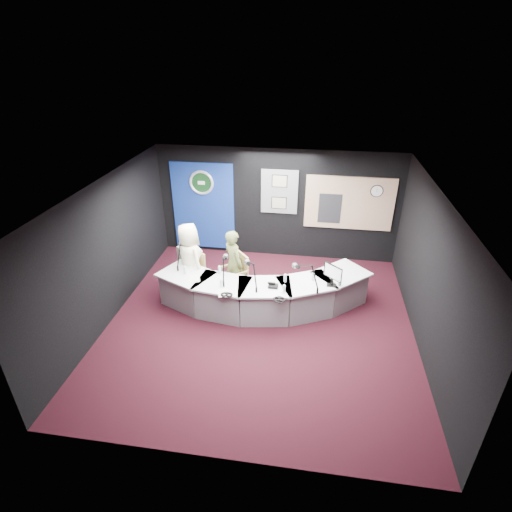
# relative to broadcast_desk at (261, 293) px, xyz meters

# --- Properties ---
(ground) EXTENTS (6.00, 6.00, 0.00)m
(ground) POSITION_rel_broadcast_desk_xyz_m (0.05, -0.55, -0.38)
(ground) COLOR black
(ground) RESTS_ON ground
(ceiling) EXTENTS (6.00, 6.00, 0.02)m
(ceiling) POSITION_rel_broadcast_desk_xyz_m (0.05, -0.55, 2.42)
(ceiling) COLOR silver
(ceiling) RESTS_ON ground
(wall_back) EXTENTS (6.00, 0.02, 2.80)m
(wall_back) POSITION_rel_broadcast_desk_xyz_m (0.05, 2.45, 1.02)
(wall_back) COLOR black
(wall_back) RESTS_ON ground
(wall_front) EXTENTS (6.00, 0.02, 2.80)m
(wall_front) POSITION_rel_broadcast_desk_xyz_m (0.05, -3.55, 1.02)
(wall_front) COLOR black
(wall_front) RESTS_ON ground
(wall_left) EXTENTS (0.02, 6.00, 2.80)m
(wall_left) POSITION_rel_broadcast_desk_xyz_m (-2.95, -0.55, 1.02)
(wall_left) COLOR black
(wall_left) RESTS_ON ground
(wall_right) EXTENTS (0.02, 6.00, 2.80)m
(wall_right) POSITION_rel_broadcast_desk_xyz_m (3.05, -0.55, 1.02)
(wall_right) COLOR black
(wall_right) RESTS_ON ground
(broadcast_desk) EXTENTS (4.50, 1.90, 0.75)m
(broadcast_desk) POSITION_rel_broadcast_desk_xyz_m (0.00, 0.00, 0.00)
(broadcast_desk) COLOR silver
(broadcast_desk) RESTS_ON ground
(backdrop_panel) EXTENTS (1.60, 0.05, 2.30)m
(backdrop_panel) POSITION_rel_broadcast_desk_xyz_m (-1.85, 2.42, 0.88)
(backdrop_panel) COLOR navy
(backdrop_panel) RESTS_ON wall_back
(agency_seal) EXTENTS (0.63, 0.07, 0.63)m
(agency_seal) POSITION_rel_broadcast_desk_xyz_m (-1.85, 2.38, 1.52)
(agency_seal) COLOR silver
(agency_seal) RESTS_ON backdrop_panel
(seal_center) EXTENTS (0.48, 0.01, 0.48)m
(seal_center) POSITION_rel_broadcast_desk_xyz_m (-1.85, 2.38, 1.52)
(seal_center) COLOR #0E3314
(seal_center) RESTS_ON backdrop_panel
(pinboard) EXTENTS (0.90, 0.04, 1.10)m
(pinboard) POSITION_rel_broadcast_desk_xyz_m (0.10, 2.42, 1.38)
(pinboard) COLOR slate
(pinboard) RESTS_ON wall_back
(framed_photo_upper) EXTENTS (0.34, 0.02, 0.27)m
(framed_photo_upper) POSITION_rel_broadcast_desk_xyz_m (0.10, 2.39, 1.65)
(framed_photo_upper) COLOR gray
(framed_photo_upper) RESTS_ON pinboard
(framed_photo_lower) EXTENTS (0.34, 0.02, 0.27)m
(framed_photo_lower) POSITION_rel_broadcast_desk_xyz_m (0.10, 2.39, 1.09)
(framed_photo_lower) COLOR gray
(framed_photo_lower) RESTS_ON pinboard
(booth_window_frame) EXTENTS (2.12, 0.06, 1.32)m
(booth_window_frame) POSITION_rel_broadcast_desk_xyz_m (1.80, 2.42, 1.18)
(booth_window_frame) COLOR tan
(booth_window_frame) RESTS_ON wall_back
(booth_glow) EXTENTS (2.00, 0.02, 1.20)m
(booth_glow) POSITION_rel_broadcast_desk_xyz_m (1.80, 2.41, 1.18)
(booth_glow) COLOR #D6AD87
(booth_glow) RESTS_ON booth_window_frame
(equipment_rack) EXTENTS (0.55, 0.02, 0.75)m
(equipment_rack) POSITION_rel_broadcast_desk_xyz_m (1.35, 2.39, 1.03)
(equipment_rack) COLOR black
(equipment_rack) RESTS_ON booth_window_frame
(wall_clock) EXTENTS (0.28, 0.01, 0.28)m
(wall_clock) POSITION_rel_broadcast_desk_xyz_m (2.40, 2.39, 1.52)
(wall_clock) COLOR white
(wall_clock) RESTS_ON booth_window_frame
(armchair_left) EXTENTS (0.74, 0.74, 0.95)m
(armchair_left) POSITION_rel_broadcast_desk_xyz_m (-1.62, 0.35, 0.10)
(armchair_left) COLOR tan
(armchair_left) RESTS_ON ground
(armchair_right) EXTENTS (0.81, 0.81, 1.02)m
(armchair_right) POSITION_rel_broadcast_desk_xyz_m (-0.67, 0.43, 0.14)
(armchair_right) COLOR tan
(armchair_right) RESTS_ON ground
(draped_jacket) EXTENTS (0.47, 0.36, 0.70)m
(draped_jacket) POSITION_rel_broadcast_desk_xyz_m (-1.78, 0.56, 0.24)
(draped_jacket) COLOR gray
(draped_jacket) RESTS_ON armchair_left
(person_man) EXTENTS (0.96, 0.94, 1.67)m
(person_man) POSITION_rel_broadcast_desk_xyz_m (-1.62, 0.35, 0.46)
(person_man) COLOR #FFF7CB
(person_man) RESTS_ON ground
(person_woman) EXTENTS (0.66, 0.67, 1.55)m
(person_woman) POSITION_rel_broadcast_desk_xyz_m (-0.67, 0.43, 0.40)
(person_woman) COLOR #5D6735
(person_woman) RESTS_ON ground
(computer_monitor) EXTENTS (0.34, 0.31, 0.30)m
(computer_monitor) POSITION_rel_broadcast_desk_xyz_m (1.41, -0.10, 0.70)
(computer_monitor) COLOR black
(computer_monitor) RESTS_ON broadcast_desk
(desk_phone) EXTENTS (0.19, 0.16, 0.05)m
(desk_phone) POSITION_rel_broadcast_desk_xyz_m (0.28, -0.33, 0.40)
(desk_phone) COLOR black
(desk_phone) RESTS_ON broadcast_desk
(headphones_near) EXTENTS (0.24, 0.24, 0.04)m
(headphones_near) POSITION_rel_broadcast_desk_xyz_m (0.44, -0.75, 0.39)
(headphones_near) COLOR black
(headphones_near) RESTS_ON broadcast_desk
(headphones_far) EXTENTS (0.22, 0.22, 0.04)m
(headphones_far) POSITION_rel_broadcast_desk_xyz_m (-0.56, -0.75, 0.39)
(headphones_far) COLOR black
(headphones_far) RESTS_ON broadcast_desk
(paper_stack) EXTENTS (0.29, 0.35, 0.00)m
(paper_stack) POSITION_rel_broadcast_desk_xyz_m (-1.34, -0.25, 0.38)
(paper_stack) COLOR white
(paper_stack) RESTS_ON broadcast_desk
(notepad) EXTENTS (0.27, 0.33, 0.00)m
(notepad) POSITION_rel_broadcast_desk_xyz_m (-0.63, -0.67, 0.38)
(notepad) COLOR white
(notepad) RESTS_ON broadcast_desk
(boom_mic_a) EXTENTS (0.25, 0.73, 0.60)m
(boom_mic_a) POSITION_rel_broadcast_desk_xyz_m (-1.71, 0.30, 0.68)
(boom_mic_a) COLOR black
(boom_mic_a) RESTS_ON broadcast_desk
(boom_mic_b) EXTENTS (0.20, 0.73, 0.60)m
(boom_mic_b) POSITION_rel_broadcast_desk_xyz_m (-0.73, -0.15, 0.68)
(boom_mic_b) COLOR black
(boom_mic_b) RESTS_ON broadcast_desk
(boom_mic_c) EXTENTS (0.39, 0.68, 0.60)m
(boom_mic_c) POSITION_rel_broadcast_desk_xyz_m (-0.16, -0.28, 0.68)
(boom_mic_c) COLOR black
(boom_mic_c) RESTS_ON broadcast_desk
(boom_mic_d) EXTENTS (0.59, 0.52, 0.60)m
(boom_mic_d) POSITION_rel_broadcast_desk_xyz_m (0.90, -0.21, 0.68)
(boom_mic_d) COLOR black
(boom_mic_d) RESTS_ON broadcast_desk
(water_bottles) EXTENTS (3.22, 0.60, 0.18)m
(water_bottles) POSITION_rel_broadcast_desk_xyz_m (-0.01, -0.22, 0.46)
(water_bottles) COLOR silver
(water_bottles) RESTS_ON broadcast_desk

